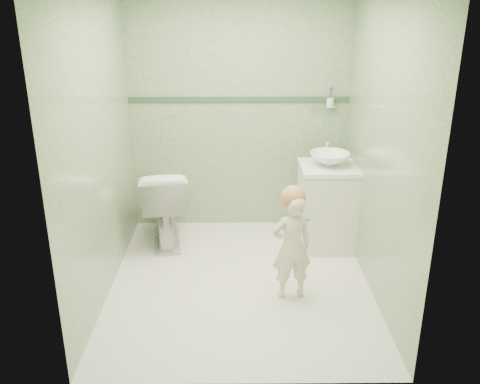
{
  "coord_description": "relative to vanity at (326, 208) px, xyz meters",
  "views": [
    {
      "loc": [
        -0.04,
        -3.93,
        2.35
      ],
      "look_at": [
        0.0,
        0.15,
        0.78
      ],
      "focal_mm": 39.01,
      "sensor_mm": 36.0,
      "label": 1
    }
  ],
  "objects": [
    {
      "name": "counter",
      "position": [
        0.0,
        0.0,
        0.41
      ],
      "size": [
        0.54,
        0.52,
        0.04
      ],
      "primitive_type": "cube",
      "color": "white",
      "rests_on": "vanity"
    },
    {
      "name": "trim_stripe",
      "position": [
        -0.84,
        0.54,
        0.95
      ],
      "size": [
        2.2,
        0.02,
        0.05
      ],
      "primitive_type": "cube",
      "color": "#304C34",
      "rests_on": "room_shell"
    },
    {
      "name": "toddler",
      "position": [
        -0.43,
        -0.91,
        0.05
      ],
      "size": [
        0.36,
        0.28,
        0.9
      ],
      "primitive_type": "imported",
      "rotation": [
        0.0,
        0.0,
        3.35
      ],
      "color": "silver",
      "rests_on": "ground"
    },
    {
      "name": "basin",
      "position": [
        0.0,
        0.0,
        0.49
      ],
      "size": [
        0.37,
        0.37,
        0.13
      ],
      "primitive_type": "imported",
      "color": "white",
      "rests_on": "counter"
    },
    {
      "name": "room_shell",
      "position": [
        -0.84,
        -0.7,
        0.8
      ],
      "size": [
        2.5,
        2.54,
        2.4
      ],
      "color": "#6B8C63",
      "rests_on": "ground"
    },
    {
      "name": "teal_toothbrush",
      "position": [
        -0.33,
        -1.02,
        0.34
      ],
      "size": [
        0.11,
        0.14,
        0.08
      ],
      "color": "#127F60",
      "rests_on": "toddler"
    },
    {
      "name": "cup_holder",
      "position": [
        0.05,
        0.48,
        0.93
      ],
      "size": [
        0.26,
        0.07,
        0.21
      ],
      "color": "silver",
      "rests_on": "room_shell"
    },
    {
      "name": "ground",
      "position": [
        -0.84,
        -0.7,
        -0.4
      ],
      "size": [
        2.5,
        2.5,
        0.0
      ],
      "primitive_type": "plane",
      "color": "silver",
      "rests_on": "ground"
    },
    {
      "name": "toilet",
      "position": [
        -1.58,
        0.1,
        -0.0
      ],
      "size": [
        0.55,
        0.83,
        0.79
      ],
      "primitive_type": "imported",
      "rotation": [
        0.0,
        0.0,
        3.29
      ],
      "color": "white",
      "rests_on": "ground"
    },
    {
      "name": "hair_cap",
      "position": [
        -0.43,
        -0.89,
        0.46
      ],
      "size": [
        0.2,
        0.2,
        0.2
      ],
      "primitive_type": "sphere",
      "color": "#BC7644",
      "rests_on": "toddler"
    },
    {
      "name": "vanity",
      "position": [
        0.0,
        0.0,
        0.0
      ],
      "size": [
        0.52,
        0.5,
        0.8
      ],
      "primitive_type": "cube",
      "color": "silver",
      "rests_on": "ground"
    },
    {
      "name": "faucet",
      "position": [
        0.0,
        0.19,
        0.57
      ],
      "size": [
        0.03,
        0.13,
        0.18
      ],
      "color": "silver",
      "rests_on": "counter"
    }
  ]
}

